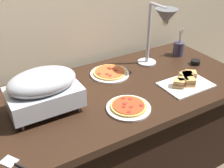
{
  "coord_description": "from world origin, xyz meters",
  "views": [
    {
      "loc": [
        -0.74,
        -1.28,
        1.69
      ],
      "look_at": [
        0.02,
        0.0,
        0.81
      ],
      "focal_mm": 44.22,
      "sensor_mm": 36.0,
      "label": 1
    }
  ],
  "objects_px": {
    "serving_spatula": "(16,164)",
    "chafing_dish": "(43,89)",
    "utensil_holder": "(178,48)",
    "pizza_plate_center": "(129,107)",
    "heat_lamp": "(162,22)",
    "pizza_plate_front": "(110,73)",
    "sandwich_platter": "(186,81)",
    "sauce_cup_near": "(195,62)"
  },
  "relations": [
    {
      "from": "serving_spatula",
      "to": "chafing_dish",
      "type": "bearing_deg",
      "value": 52.33
    },
    {
      "from": "chafing_dish",
      "to": "utensil_holder",
      "type": "xyz_separation_m",
      "value": [
        1.17,
        0.19,
        -0.09
      ]
    },
    {
      "from": "pizza_plate_center",
      "to": "heat_lamp",
      "type": "bearing_deg",
      "value": 33.27
    },
    {
      "from": "pizza_plate_front",
      "to": "sandwich_platter",
      "type": "relative_size",
      "value": 0.84
    },
    {
      "from": "pizza_plate_center",
      "to": "sauce_cup_near",
      "type": "bearing_deg",
      "value": 16.71
    },
    {
      "from": "pizza_plate_front",
      "to": "sauce_cup_near",
      "type": "height_order",
      "value": "sauce_cup_near"
    },
    {
      "from": "pizza_plate_center",
      "to": "sauce_cup_near",
      "type": "height_order",
      "value": "sauce_cup_near"
    },
    {
      "from": "heat_lamp",
      "to": "pizza_plate_center",
      "type": "height_order",
      "value": "heat_lamp"
    },
    {
      "from": "pizza_plate_center",
      "to": "sauce_cup_near",
      "type": "xyz_separation_m",
      "value": [
        0.75,
        0.23,
        0.01
      ]
    },
    {
      "from": "sauce_cup_near",
      "to": "utensil_holder",
      "type": "bearing_deg",
      "value": 90.25
    },
    {
      "from": "chafing_dish",
      "to": "heat_lamp",
      "type": "distance_m",
      "value": 0.89
    },
    {
      "from": "utensil_holder",
      "to": "serving_spatula",
      "type": "relative_size",
      "value": 1.41
    },
    {
      "from": "chafing_dish",
      "to": "pizza_plate_center",
      "type": "xyz_separation_m",
      "value": [
        0.41,
        -0.22,
        -0.13
      ]
    },
    {
      "from": "pizza_plate_center",
      "to": "utensil_holder",
      "type": "distance_m",
      "value": 0.86
    },
    {
      "from": "sauce_cup_near",
      "to": "utensil_holder",
      "type": "height_order",
      "value": "utensil_holder"
    },
    {
      "from": "sandwich_platter",
      "to": "utensil_holder",
      "type": "height_order",
      "value": "utensil_holder"
    },
    {
      "from": "heat_lamp",
      "to": "serving_spatula",
      "type": "height_order",
      "value": "heat_lamp"
    },
    {
      "from": "heat_lamp",
      "to": "utensil_holder",
      "type": "height_order",
      "value": "heat_lamp"
    },
    {
      "from": "sauce_cup_near",
      "to": "chafing_dish",
      "type": "bearing_deg",
      "value": -179.88
    },
    {
      "from": "pizza_plate_center",
      "to": "serving_spatula",
      "type": "bearing_deg",
      "value": -171.31
    },
    {
      "from": "pizza_plate_front",
      "to": "sandwich_platter",
      "type": "xyz_separation_m",
      "value": [
        0.37,
        -0.37,
        0.01
      ]
    },
    {
      "from": "sauce_cup_near",
      "to": "pizza_plate_front",
      "type": "bearing_deg",
      "value": 163.71
    },
    {
      "from": "pizza_plate_front",
      "to": "utensil_holder",
      "type": "xyz_separation_m",
      "value": [
        0.64,
        0.01,
        0.05
      ]
    },
    {
      "from": "serving_spatula",
      "to": "pizza_plate_front",
      "type": "bearing_deg",
      "value": 33.4
    },
    {
      "from": "heat_lamp",
      "to": "serving_spatula",
      "type": "distance_m",
      "value": 1.23
    },
    {
      "from": "pizza_plate_center",
      "to": "serving_spatula",
      "type": "relative_size",
      "value": 1.59
    },
    {
      "from": "sauce_cup_near",
      "to": "heat_lamp",
      "type": "bearing_deg",
      "value": 167.06
    },
    {
      "from": "heat_lamp",
      "to": "sandwich_platter",
      "type": "relative_size",
      "value": 1.42
    },
    {
      "from": "heat_lamp",
      "to": "sandwich_platter",
      "type": "xyz_separation_m",
      "value": [
        0.03,
        -0.25,
        -0.33
      ]
    },
    {
      "from": "sauce_cup_near",
      "to": "serving_spatula",
      "type": "xyz_separation_m",
      "value": [
        -1.42,
        -0.33,
        -0.01
      ]
    },
    {
      "from": "chafing_dish",
      "to": "pizza_plate_front",
      "type": "bearing_deg",
      "value": 19.66
    },
    {
      "from": "sandwich_platter",
      "to": "serving_spatula",
      "type": "xyz_separation_m",
      "value": [
        -1.14,
        -0.14,
        -0.02
      ]
    },
    {
      "from": "heat_lamp",
      "to": "utensil_holder",
      "type": "distance_m",
      "value": 0.44
    },
    {
      "from": "pizza_plate_center",
      "to": "sandwich_platter",
      "type": "bearing_deg",
      "value": 5.02
    },
    {
      "from": "pizza_plate_front",
      "to": "utensil_holder",
      "type": "bearing_deg",
      "value": 0.5
    },
    {
      "from": "pizza_plate_center",
      "to": "serving_spatula",
      "type": "distance_m",
      "value": 0.67
    },
    {
      "from": "pizza_plate_front",
      "to": "pizza_plate_center",
      "type": "relative_size",
      "value": 1.07
    },
    {
      "from": "heat_lamp",
      "to": "serving_spatula",
      "type": "relative_size",
      "value": 2.86
    },
    {
      "from": "sandwich_platter",
      "to": "utensil_holder",
      "type": "xyz_separation_m",
      "value": [
        0.27,
        0.38,
        0.03
      ]
    },
    {
      "from": "chafing_dish",
      "to": "heat_lamp",
      "type": "relative_size",
      "value": 0.86
    },
    {
      "from": "utensil_holder",
      "to": "pizza_plate_center",
      "type": "bearing_deg",
      "value": -150.93
    },
    {
      "from": "chafing_dish",
      "to": "heat_lamp",
      "type": "bearing_deg",
      "value": 4.75
    }
  ]
}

